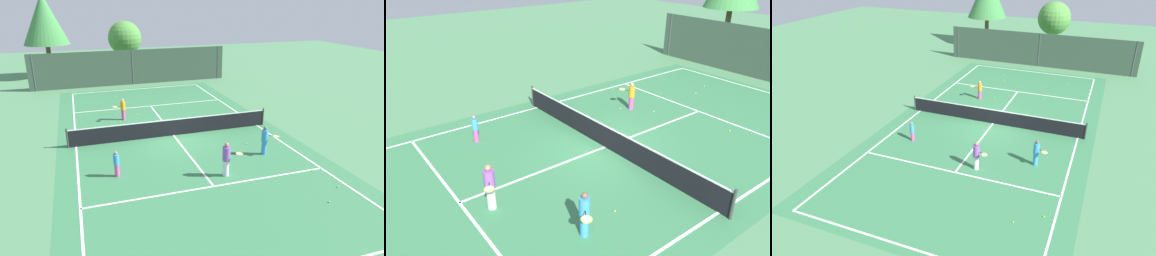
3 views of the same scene
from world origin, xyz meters
TOP-DOWN VIEW (x-y plane):
  - ground_plane at (0.00, 0.00)m, footprint 80.00×80.00m
  - court_surface at (0.00, 0.00)m, footprint 13.00×25.00m
  - tennis_net at (0.00, 0.00)m, footprint 11.90×0.10m
  - player_0 at (-2.39, 3.83)m, footprint 0.88×0.55m
  - player_1 at (3.73, -4.06)m, footprint 0.86×0.69m
  - player_2 at (0.91, -5.64)m, footprint 0.91×0.63m
  - player_3 at (-3.80, -4.13)m, footprint 0.26×0.26m
  - tennis_ball_0 at (-1.34, 4.50)m, footprint 0.07×0.07m
  - tennis_ball_2 at (2.34, 5.56)m, footprint 0.07×0.07m
  - tennis_ball_3 at (3.47, -2.61)m, footprint 0.07×0.07m
  - tennis_ball_6 at (-2.17, 9.91)m, footprint 0.07×0.07m
  - tennis_ball_7 at (-2.68, 3.37)m, footprint 0.07×0.07m
  - tennis_ball_8 at (-1.73, 8.48)m, footprint 0.07×0.07m
  - tennis_ball_10 at (0.08, 0.95)m, footprint 0.07×0.07m

SIDE VIEW (x-z plane):
  - ground_plane at x=0.00m, z-range 0.00..0.00m
  - court_surface at x=0.00m, z-range 0.00..0.01m
  - tennis_ball_0 at x=-1.34m, z-range 0.00..0.07m
  - tennis_ball_2 at x=2.34m, z-range 0.00..0.07m
  - tennis_ball_3 at x=3.47m, z-range 0.00..0.07m
  - tennis_ball_6 at x=-2.17m, z-range 0.00..0.07m
  - tennis_ball_7 at x=-2.68m, z-range 0.00..0.07m
  - tennis_ball_8 at x=-1.73m, z-range 0.00..0.07m
  - tennis_ball_10 at x=0.08m, z-range 0.00..0.07m
  - tennis_net at x=0.00m, z-range -0.04..1.06m
  - player_3 at x=-3.80m, z-range 0.01..1.25m
  - player_0 at x=-2.39m, z-range 0.03..1.45m
  - player_1 at x=3.73m, z-range 0.03..1.54m
  - player_2 at x=0.91m, z-range 0.03..1.64m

